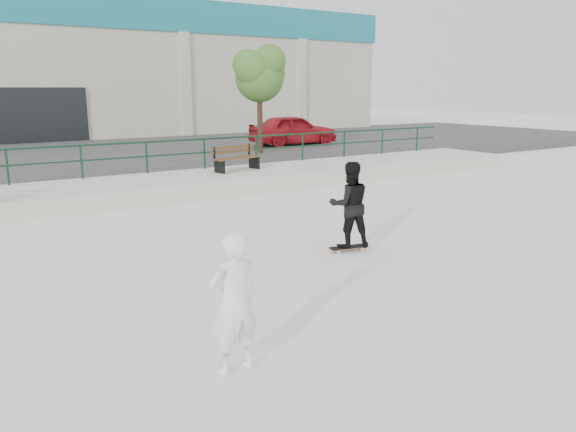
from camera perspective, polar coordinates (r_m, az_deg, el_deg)
ground at (r=8.73m, az=4.05°, el=-8.30°), size 120.00×120.00×0.00m
ledge at (r=16.96m, az=-15.74°, el=2.52°), size 30.00×3.00×0.50m
parking_strip at (r=25.13m, az=-21.72°, el=5.31°), size 60.00×14.00×0.50m
railing at (r=18.06m, az=-17.21°, el=6.22°), size 28.00×0.06×1.03m
commercial_building at (r=38.80m, az=-26.68°, el=13.63°), size 44.20×16.33×8.00m
bench_right at (r=18.59m, az=-5.30°, el=5.86°), size 1.85×0.87×0.82m
tree at (r=23.61m, az=-2.88°, el=14.37°), size 2.47×2.19×4.39m
red_car at (r=27.02m, az=0.52°, el=8.75°), size 4.39×2.12×1.44m
skateboard at (r=11.17m, az=6.17°, el=-3.20°), size 0.80×0.35×0.09m
standing_skater at (r=10.97m, az=6.28°, el=1.15°), size 1.00×0.89×1.69m
seated_skater at (r=6.33m, az=-5.53°, el=-8.80°), size 0.61×0.41×1.64m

